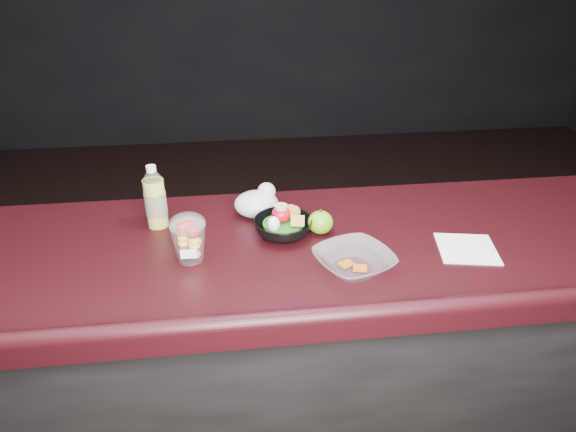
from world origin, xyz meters
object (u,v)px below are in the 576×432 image
object	(u,v)px
green_apple	(320,222)
takeout_bowl	(354,261)
lemonade_bottle	(156,201)
fruit_cup	(189,237)
snack_bowl	(283,226)

from	to	relation	value
green_apple	takeout_bowl	size ratio (longest dim) A/B	0.31
lemonade_bottle	green_apple	bearing A→B (deg)	-12.21
fruit_cup	snack_bowl	distance (m)	0.29
lemonade_bottle	snack_bowl	size ratio (longest dim) A/B	0.91
green_apple	snack_bowl	xyz separation A→B (m)	(-0.11, -0.00, -0.00)
snack_bowl	takeout_bowl	bearing A→B (deg)	-49.92
lemonade_bottle	fruit_cup	xyz separation A→B (m)	(0.11, -0.21, -0.01)
green_apple	takeout_bowl	world-z (taller)	green_apple
lemonade_bottle	green_apple	xyz separation A→B (m)	(0.49, -0.11, -0.05)
snack_bowl	green_apple	bearing A→B (deg)	0.86
lemonade_bottle	takeout_bowl	world-z (taller)	lemonade_bottle
green_apple	snack_bowl	bearing A→B (deg)	-179.14
lemonade_bottle	snack_bowl	xyz separation A→B (m)	(0.37, -0.11, -0.05)
snack_bowl	lemonade_bottle	bearing A→B (deg)	164.01
snack_bowl	takeout_bowl	world-z (taller)	snack_bowl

